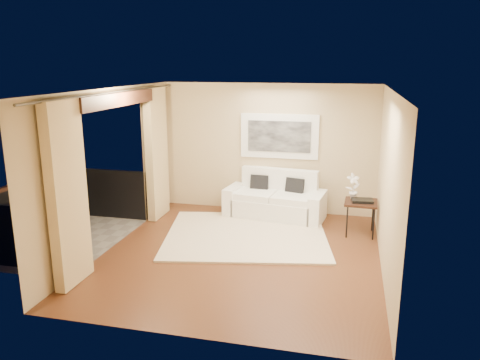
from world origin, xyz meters
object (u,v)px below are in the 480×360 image
(sofa, at_px, (276,201))
(orchid, at_px, (353,186))
(balcony_chair_far, at_px, (67,204))
(ice_bucket, at_px, (31,199))
(side_table, at_px, (361,204))
(bistro_table, at_px, (35,212))
(balcony_chair_near, at_px, (72,213))

(sofa, xyz_separation_m, orchid, (1.53, -0.54, 0.54))
(sofa, bearing_deg, balcony_chair_far, -143.76)
(orchid, distance_m, ice_bucket, 5.74)
(orchid, xyz_separation_m, balcony_chair_far, (-5.07, -1.39, -0.29))
(side_table, bearing_deg, sofa, 158.35)
(bistro_table, bearing_deg, side_table, 19.72)
(bistro_table, distance_m, balcony_chair_near, 0.60)
(side_table, xyz_separation_m, ice_bucket, (-5.55, -1.82, 0.24))
(sofa, distance_m, balcony_chair_near, 3.97)
(orchid, height_order, ice_bucket, orchid)
(side_table, distance_m, balcony_chair_far, 5.38)
(balcony_chair_far, xyz_separation_m, balcony_chair_near, (0.39, -0.47, 0.01))
(orchid, bearing_deg, balcony_chair_near, -158.43)
(side_table, xyz_separation_m, orchid, (-0.16, 0.12, 0.30))
(bistro_table, bearing_deg, ice_bucket, 142.82)
(balcony_chair_near, bearing_deg, ice_bucket, -169.15)
(orchid, distance_m, balcony_chair_far, 5.27)
(sofa, relative_size, orchid, 4.29)
(sofa, xyz_separation_m, side_table, (1.68, -0.67, 0.24))
(balcony_chair_far, bearing_deg, side_table, -179.84)
(balcony_chair_far, distance_m, balcony_chair_near, 0.61)
(side_table, distance_m, ice_bucket, 5.85)
(side_table, relative_size, ice_bucket, 3.17)
(sofa, xyz_separation_m, bistro_table, (-3.72, -2.60, 0.30))
(side_table, bearing_deg, ice_bucket, -161.85)
(side_table, relative_size, orchid, 1.30)
(balcony_chair_far, bearing_deg, sofa, -164.86)
(bistro_table, height_order, balcony_chair_far, balcony_chair_far)
(orchid, height_order, balcony_chair_far, orchid)
(sofa, xyz_separation_m, balcony_chair_near, (-3.16, -2.40, 0.26))
(bistro_table, height_order, balcony_chair_near, balcony_chair_near)
(orchid, relative_size, balcony_chair_near, 0.48)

